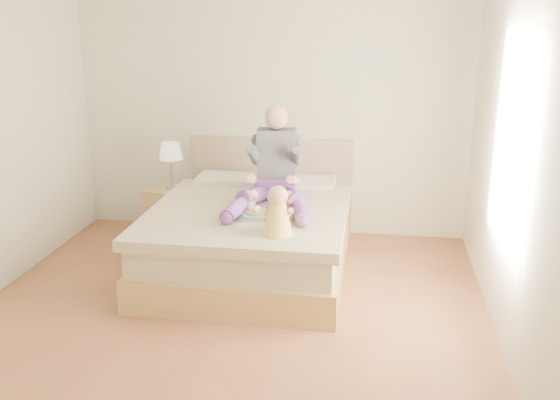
# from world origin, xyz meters

# --- Properties ---
(room) EXTENTS (4.02, 4.22, 2.71)m
(room) POSITION_xyz_m (0.08, 0.01, 1.51)
(room) COLOR brown
(room) RESTS_ON ground
(bed) EXTENTS (1.70, 2.18, 1.00)m
(bed) POSITION_xyz_m (0.00, 1.08, 0.32)
(bed) COLOR #AA874F
(bed) RESTS_ON ground
(nightstand) EXTENTS (0.51, 0.48, 0.51)m
(nightstand) POSITION_xyz_m (-1.00, 1.71, 0.26)
(nightstand) COLOR #AA874F
(nightstand) RESTS_ON ground
(lamp) EXTENTS (0.24, 0.24, 0.48)m
(lamp) POSITION_xyz_m (-0.96, 1.73, 0.88)
(lamp) COLOR #ADAFB4
(lamp) RESTS_ON nightstand
(adult) EXTENTS (0.74, 1.05, 0.87)m
(adult) POSITION_xyz_m (0.19, 1.17, 0.86)
(adult) COLOR #683A91
(adult) RESTS_ON bed
(tray) EXTENTS (0.49, 0.41, 0.12)m
(tray) POSITION_xyz_m (0.19, 0.73, 0.64)
(tray) COLOR #ADAFB4
(tray) RESTS_ON bed
(baby) EXTENTS (0.26, 0.35, 0.39)m
(baby) POSITION_xyz_m (0.35, 0.32, 0.77)
(baby) COLOR #FAC84F
(baby) RESTS_ON bed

